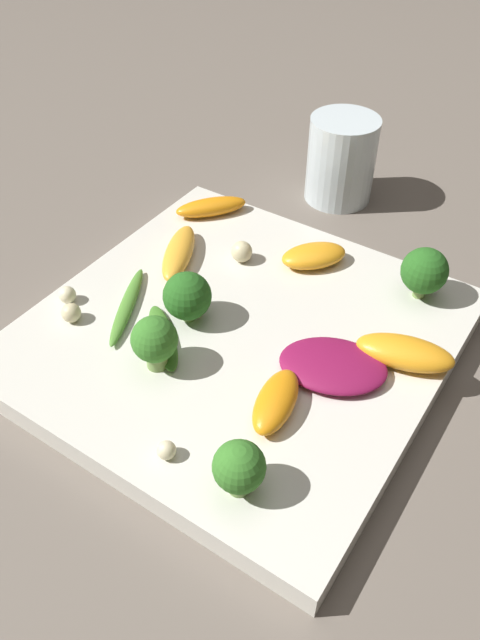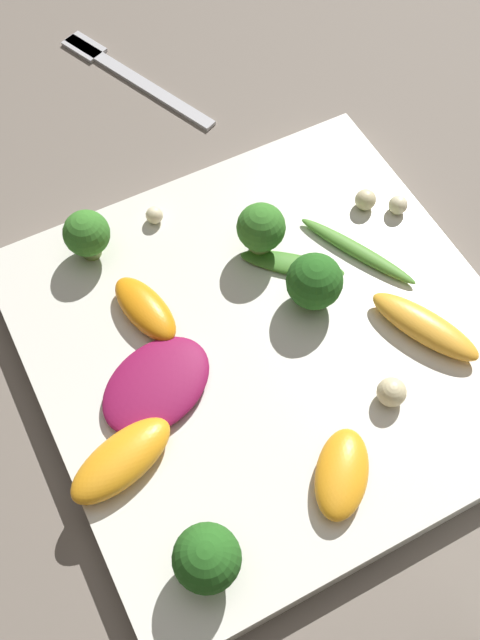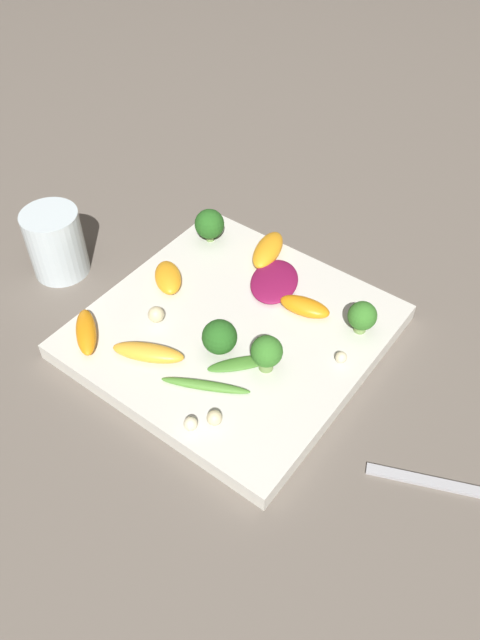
# 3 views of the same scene
# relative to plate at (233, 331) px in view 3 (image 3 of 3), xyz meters

# --- Properties ---
(ground_plane) EXTENTS (2.40, 2.40, 0.00)m
(ground_plane) POSITION_rel_plate_xyz_m (0.00, 0.00, -0.01)
(ground_plane) COLOR #6B6056
(plate) EXTENTS (0.31, 0.31, 0.02)m
(plate) POSITION_rel_plate_xyz_m (0.00, 0.00, 0.00)
(plate) COLOR silver
(plate) RESTS_ON ground_plane
(drinking_glass) EXTENTS (0.07, 0.07, 0.09)m
(drinking_glass) POSITION_rel_plate_xyz_m (0.04, -0.25, 0.03)
(drinking_glass) COLOR silver
(drinking_glass) RESTS_ON ground_plane
(fork) EXTENTS (0.08, 0.16, 0.01)m
(fork) POSITION_rel_plate_xyz_m (0.02, 0.30, -0.01)
(fork) COLOR #B2B2B7
(fork) RESTS_ON ground_plane
(radicchio_leaf_0) EXTENTS (0.09, 0.08, 0.01)m
(radicchio_leaf_0) POSITION_rel_plate_xyz_m (-0.08, 0.00, 0.02)
(radicchio_leaf_0) COLOR maroon
(radicchio_leaf_0) RESTS_ON plate
(orange_segment_0) EXTENTS (0.08, 0.05, 0.02)m
(orange_segment_0) POSITION_rel_plate_xyz_m (-0.12, -0.04, 0.02)
(orange_segment_0) COLOR orange
(orange_segment_0) RESTS_ON plate
(orange_segment_1) EXTENTS (0.06, 0.08, 0.02)m
(orange_segment_1) POSITION_rel_plate_xyz_m (0.09, -0.04, 0.02)
(orange_segment_1) COLOR #FCAD33
(orange_segment_1) RESTS_ON plate
(orange_segment_2) EXTENTS (0.04, 0.06, 0.02)m
(orange_segment_2) POSITION_rel_plate_xyz_m (-0.07, 0.05, 0.02)
(orange_segment_2) COLOR orange
(orange_segment_2) RESTS_ON plate
(orange_segment_3) EXTENTS (0.06, 0.07, 0.02)m
(orange_segment_3) POSITION_rel_plate_xyz_m (0.11, -0.12, 0.02)
(orange_segment_3) COLOR orange
(orange_segment_3) RESTS_ON plate
(orange_segment_4) EXTENTS (0.06, 0.06, 0.02)m
(orange_segment_4) POSITION_rel_plate_xyz_m (-0.01, -0.10, 0.02)
(orange_segment_4) COLOR orange
(orange_segment_4) RESTS_ON plate
(broccoli_floret_0) EXTENTS (0.03, 0.03, 0.04)m
(broccoli_floret_0) POSITION_rel_plate_xyz_m (-0.08, 0.12, 0.03)
(broccoli_floret_0) COLOR #7A9E51
(broccoli_floret_0) RESTS_ON plate
(broccoli_floret_1) EXTENTS (0.03, 0.03, 0.04)m
(broccoli_floret_1) POSITION_rel_plate_xyz_m (0.03, 0.07, 0.04)
(broccoli_floret_1) COLOR #7A9E51
(broccoli_floret_1) RESTS_ON plate
(broccoli_floret_2) EXTENTS (0.04, 0.04, 0.05)m
(broccoli_floret_2) POSITION_rel_plate_xyz_m (-0.10, -0.12, 0.04)
(broccoli_floret_2) COLOR #7A9E51
(broccoli_floret_2) RESTS_ON plate
(broccoli_floret_3) EXTENTS (0.04, 0.04, 0.04)m
(broccoli_floret_3) POSITION_rel_plate_xyz_m (0.04, 0.01, 0.03)
(broccoli_floret_3) COLOR #84AD5B
(broccoli_floret_3) RESTS_ON plate
(arugula_sprig_0) EXTENTS (0.07, 0.06, 0.01)m
(arugula_sprig_0) POSITION_rel_plate_xyz_m (0.04, 0.04, 0.01)
(arugula_sprig_0) COLOR #47842D
(arugula_sprig_0) RESTS_ON plate
(arugula_sprig_1) EXTENTS (0.05, 0.09, 0.01)m
(arugula_sprig_1) POSITION_rel_plate_xyz_m (0.09, 0.03, 0.01)
(arugula_sprig_1) COLOR #518E33
(arugula_sprig_1) RESTS_ON plate
(macadamia_nut_0) EXTENTS (0.01, 0.01, 0.01)m
(macadamia_nut_0) POSITION_rel_plate_xyz_m (-0.03, 0.12, 0.02)
(macadamia_nut_0) COLOR beige
(macadamia_nut_0) RESTS_ON plate
(macadamia_nut_1) EXTENTS (0.02, 0.02, 0.02)m
(macadamia_nut_1) POSITION_rel_plate_xyz_m (0.05, -0.07, 0.02)
(macadamia_nut_1) COLOR beige
(macadamia_nut_1) RESTS_ON plate
(macadamia_nut_2) EXTENTS (0.01, 0.01, 0.01)m
(macadamia_nut_2) POSITION_rel_plate_xyz_m (0.13, 0.05, 0.02)
(macadamia_nut_2) COLOR beige
(macadamia_nut_2) RESTS_ON plate
(macadamia_nut_3) EXTENTS (0.02, 0.02, 0.02)m
(macadamia_nut_3) POSITION_rel_plate_xyz_m (0.11, 0.07, 0.02)
(macadamia_nut_3) COLOR beige
(macadamia_nut_3) RESTS_ON plate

